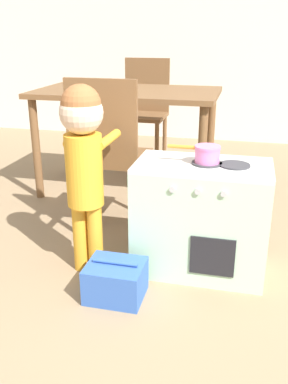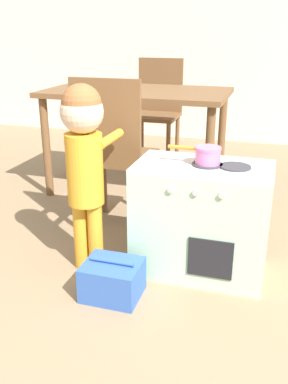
% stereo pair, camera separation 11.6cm
% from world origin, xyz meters
% --- Properties ---
extents(ground_plane, '(16.00, 16.00, 0.00)m').
position_xyz_m(ground_plane, '(0.00, 0.00, 0.00)').
color(ground_plane, '#8E7556').
extents(wall_back, '(10.00, 0.06, 2.60)m').
position_xyz_m(wall_back, '(0.00, 3.51, 1.30)').
color(wall_back, silver).
rests_on(wall_back, ground_plane).
extents(play_kitchen, '(0.64, 0.37, 0.57)m').
position_xyz_m(play_kitchen, '(0.11, 0.74, 0.28)').
color(play_kitchen, '#B2DBB7').
rests_on(play_kitchen, ground_plane).
extents(toy_pot, '(0.25, 0.12, 0.08)m').
position_xyz_m(toy_pot, '(0.12, 0.74, 0.61)').
color(toy_pot, pink).
rests_on(toy_pot, play_kitchen).
extents(child_figure, '(0.20, 0.37, 0.93)m').
position_xyz_m(child_figure, '(-0.43, 0.60, 0.62)').
color(child_figure, gold).
rests_on(child_figure, ground_plane).
extents(toy_basket, '(0.26, 0.22, 0.18)m').
position_xyz_m(toy_basket, '(-0.22, 0.40, 0.08)').
color(toy_basket, '#335BB2').
rests_on(toy_basket, ground_plane).
extents(dining_table, '(1.28, 0.73, 0.75)m').
position_xyz_m(dining_table, '(-0.55, 1.76, 0.65)').
color(dining_table, brown).
rests_on(dining_table, ground_plane).
extents(dining_chair_near, '(0.40, 0.40, 0.91)m').
position_xyz_m(dining_chair_near, '(-0.45, 1.04, 0.49)').
color(dining_chair_near, brown).
rests_on(dining_chair_near, ground_plane).
extents(dining_chair_far, '(0.40, 0.40, 0.91)m').
position_xyz_m(dining_chair_far, '(-0.59, 2.44, 0.49)').
color(dining_chair_far, brown).
rests_on(dining_chair_far, ground_plane).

